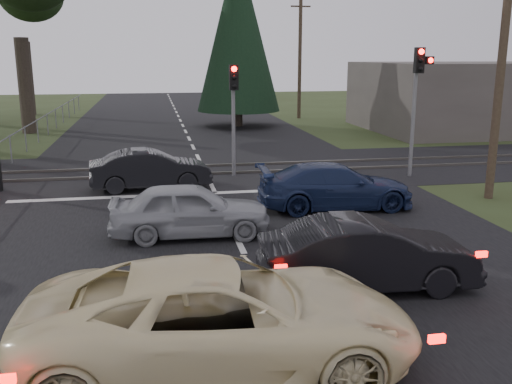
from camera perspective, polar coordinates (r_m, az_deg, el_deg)
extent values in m
plane|color=#2D3719|center=(11.10, 0.67, -10.02)|extent=(120.00, 120.00, 0.00)
cube|color=black|center=(20.56, -4.66, 1.06)|extent=(14.00, 100.00, 0.01)
cube|color=black|center=(22.51, -5.18, 2.14)|extent=(120.00, 8.00, 0.01)
cube|color=silver|center=(18.81, -4.11, -0.09)|extent=(13.00, 0.35, 0.00)
cube|color=#59544C|center=(21.72, -4.99, 1.84)|extent=(120.00, 0.12, 0.10)
cube|color=#59544C|center=(23.28, -5.37, 2.63)|extent=(120.00, 0.12, 0.10)
cylinder|color=slate|center=(21.89, 15.40, 6.41)|extent=(0.14, 0.14, 3.80)
cube|color=black|center=(21.58, 16.01, 12.55)|extent=(0.32, 0.24, 0.90)
sphere|color=#FF0C07|center=(21.47, 16.22, 13.33)|extent=(0.20, 0.20, 0.20)
sphere|color=black|center=(21.47, 16.16, 12.53)|extent=(0.18, 0.18, 0.18)
sphere|color=black|center=(21.47, 16.11, 11.73)|extent=(0.18, 0.18, 0.18)
cube|color=black|center=(21.75, 16.93, 12.49)|extent=(0.28, 0.22, 0.28)
sphere|color=#FF0C07|center=(21.65, 17.08, 12.48)|extent=(0.18, 0.18, 0.18)
cylinder|color=slate|center=(21.18, -2.26, 5.84)|extent=(0.14, 0.14, 3.20)
cube|color=black|center=(20.83, -2.24, 11.37)|extent=(0.32, 0.24, 0.90)
sphere|color=#FF0C07|center=(20.69, -2.20, 12.19)|extent=(0.20, 0.20, 0.20)
sphere|color=black|center=(20.70, -2.19, 11.36)|extent=(0.18, 0.18, 0.18)
sphere|color=black|center=(20.71, -2.18, 10.53)|extent=(0.18, 0.18, 0.18)
cylinder|color=#4C3D2D|center=(19.10, 23.43, 12.66)|extent=(0.26, 0.26, 9.00)
cylinder|color=#4C3D2D|center=(41.33, 4.41, 13.60)|extent=(0.26, 0.26, 9.00)
cube|color=#4C3D2D|center=(41.45, 4.50, 18.02)|extent=(1.40, 0.10, 0.10)
cylinder|color=#4C3D2D|center=(65.82, -1.26, 13.60)|extent=(0.26, 0.26, 9.00)
cube|color=#4C3D2D|center=(65.94, -1.28, 16.99)|extent=(1.80, 0.12, 0.12)
cube|color=#4C3D2D|center=(65.90, -1.28, 16.38)|extent=(1.40, 0.10, 0.10)
cylinder|color=#473D33|center=(35.73, -22.06, 9.79)|extent=(0.80, 0.80, 5.40)
cylinder|color=#473D33|center=(46.89, -21.86, 10.48)|extent=(0.80, 0.80, 5.40)
cylinder|color=#473D33|center=(36.55, -1.76, 8.15)|extent=(0.50, 0.50, 2.00)
cone|color=black|center=(36.43, -1.81, 16.00)|extent=(5.20, 5.20, 10.00)
cube|color=#59514C|center=(37.78, 21.82, 8.90)|extent=(14.00, 10.00, 4.00)
imported|color=#F8E9B2|center=(8.36, -3.43, -12.40)|extent=(5.76, 2.90, 1.56)
imported|color=black|center=(11.25, 11.10, -6.19)|extent=(4.24, 1.66, 1.37)
imported|color=#95989C|center=(14.29, -6.60, -1.80)|extent=(4.03, 1.74, 1.35)
imported|color=#172346|center=(16.95, 7.93, 0.56)|extent=(4.65, 2.00, 1.33)
imported|color=black|center=(19.61, -10.50, 2.22)|extent=(4.13, 1.77, 1.33)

